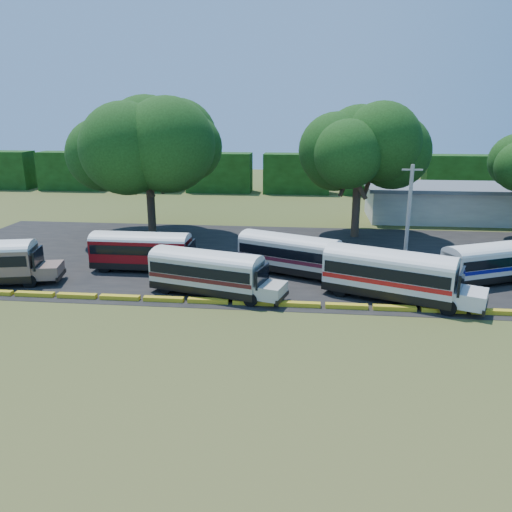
# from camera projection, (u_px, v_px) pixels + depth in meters

# --- Properties ---
(ground) EXTENTS (160.00, 160.00, 0.00)m
(ground) POSITION_uv_depth(u_px,v_px,m) (275.00, 312.00, 31.41)
(ground) COLOR #3A501A
(ground) RESTS_ON ground
(asphalt_strip) EXTENTS (64.00, 24.00, 0.02)m
(asphalt_strip) POSITION_uv_depth(u_px,v_px,m) (296.00, 258.00, 42.77)
(asphalt_strip) COLOR black
(asphalt_strip) RESTS_ON ground
(curb) EXTENTS (53.70, 0.45, 0.30)m
(curb) POSITION_uv_depth(u_px,v_px,m) (276.00, 304.00, 32.33)
(curb) COLOR gold
(curb) RESTS_ON ground
(terminal_building) EXTENTS (19.00, 9.00, 4.00)m
(terminal_building) POSITION_uv_depth(u_px,v_px,m) (448.00, 202.00, 57.70)
(terminal_building) COLOR silver
(terminal_building) RESTS_ON ground
(treeline_backdrop) EXTENTS (130.00, 4.00, 6.00)m
(treeline_backdrop) POSITION_uv_depth(u_px,v_px,m) (296.00, 173.00, 76.43)
(treeline_backdrop) COLOR #15330E
(treeline_backdrop) RESTS_ON ground
(bus_red) EXTENTS (9.41, 2.45, 3.09)m
(bus_red) POSITION_uv_depth(u_px,v_px,m) (144.00, 249.00, 39.12)
(bus_red) COLOR black
(bus_red) RESTS_ON ground
(bus_cream_west) EXTENTS (9.72, 4.76, 3.10)m
(bus_cream_west) POSITION_uv_depth(u_px,v_px,m) (209.00, 270.00, 33.86)
(bus_cream_west) COLOR black
(bus_cream_west) RESTS_ON ground
(bus_cream_east) EXTENTS (9.64, 5.82, 3.12)m
(bus_cream_east) POSITION_uv_depth(u_px,v_px,m) (291.00, 252.00, 38.19)
(bus_cream_east) COLOR black
(bus_cream_east) RESTS_ON ground
(bus_white_red) EXTENTS (10.54, 6.25, 3.40)m
(bus_white_red) POSITION_uv_depth(u_px,v_px,m) (392.00, 272.00, 32.91)
(bus_white_red) COLOR black
(bus_white_red) RESTS_ON ground
(bus_white_blue) EXTENTS (9.17, 5.76, 2.98)m
(bus_white_blue) POSITION_uv_depth(u_px,v_px,m) (494.00, 260.00, 36.36)
(bus_white_blue) COLOR black
(bus_white_blue) RESTS_ON ground
(tree_west) EXTENTS (11.55, 11.55, 13.72)m
(tree_west) POSITION_uv_depth(u_px,v_px,m) (147.00, 141.00, 47.81)
(tree_west) COLOR #3B2C1D
(tree_west) RESTS_ON ground
(tree_center) EXTENTS (10.15, 10.15, 12.84)m
(tree_center) POSITION_uv_depth(u_px,v_px,m) (360.00, 145.00, 47.84)
(tree_center) COLOR #3B2C1D
(tree_center) RESTS_ON ground
(utility_pole) EXTENTS (1.60, 0.30, 8.17)m
(utility_pole) POSITION_uv_depth(u_px,v_px,m) (409.00, 215.00, 39.88)
(utility_pole) COLOR #9A968C
(utility_pole) RESTS_ON ground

